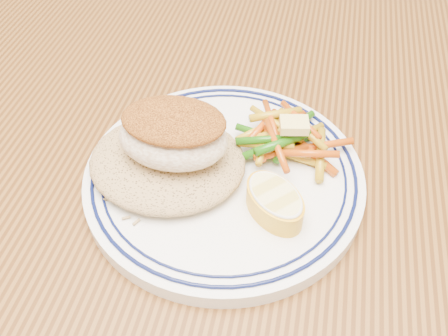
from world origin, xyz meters
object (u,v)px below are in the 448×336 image
(vegetable_pile, at_px, (285,138))
(lemon_wedge, at_px, (275,201))
(rice_pilaf, at_px, (167,159))
(plate, at_px, (224,176))
(dining_table, at_px, (245,266))
(fish_fillet, at_px, (173,134))

(vegetable_pile, height_order, lemon_wedge, vegetable_pile)
(vegetable_pile, bearing_deg, lemon_wedge, -88.90)
(rice_pilaf, bearing_deg, plate, 8.17)
(dining_table, height_order, lemon_wedge, lemon_wedge)
(plate, xyz_separation_m, lemon_wedge, (0.05, -0.03, 0.02))
(dining_table, height_order, plate, plate)
(plate, height_order, fish_fillet, fish_fillet)
(dining_table, relative_size, rice_pilaf, 11.06)
(dining_table, relative_size, fish_fillet, 16.35)
(rice_pilaf, height_order, fish_fillet, fish_fillet)
(vegetable_pile, bearing_deg, dining_table, -109.44)
(dining_table, distance_m, plate, 0.11)
(fish_fillet, bearing_deg, rice_pilaf, -170.70)
(rice_pilaf, distance_m, vegetable_pile, 0.11)
(dining_table, xyz_separation_m, vegetable_pile, (0.02, 0.06, 0.13))
(plate, relative_size, rice_pilaf, 1.80)
(lemon_wedge, bearing_deg, rice_pilaf, 164.21)
(fish_fillet, relative_size, lemon_wedge, 1.20)
(plate, xyz_separation_m, fish_fillet, (-0.04, -0.01, 0.05))
(lemon_wedge, bearing_deg, vegetable_pile, 91.10)
(vegetable_pile, distance_m, lemon_wedge, 0.07)
(fish_fillet, bearing_deg, vegetable_pile, 27.19)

